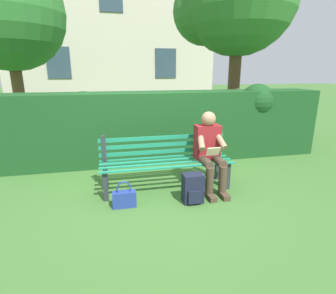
% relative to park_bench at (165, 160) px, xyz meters
% --- Properties ---
extents(ground, '(60.00, 60.00, 0.00)m').
position_rel_park_bench_xyz_m(ground, '(0.00, 0.08, -0.45)').
color(ground, '#3D6B2D').
extents(park_bench, '(1.98, 0.55, 0.84)m').
position_rel_park_bench_xyz_m(park_bench, '(0.00, 0.00, 0.00)').
color(park_bench, '#2D3338').
rests_on(park_bench, ground).
extents(person_seated, '(0.44, 0.73, 1.18)m').
position_rel_park_bench_xyz_m(person_seated, '(-0.64, 0.19, 0.18)').
color(person_seated, maroon).
rests_on(person_seated, ground).
extents(hedge_backdrop, '(6.32, 0.85, 1.51)m').
position_rel_park_bench_xyz_m(hedge_backdrop, '(-0.36, -1.38, 0.27)').
color(hedge_backdrop, '#19471E').
rests_on(hedge_backdrop, ground).
extents(tree, '(2.92, 2.78, 4.88)m').
position_rel_park_bench_xyz_m(tree, '(-2.31, -2.90, 2.97)').
color(tree, brown).
rests_on(tree, ground).
extents(building_facade, '(8.65, 3.07, 7.38)m').
position_rel_park_bench_xyz_m(building_facade, '(0.48, -9.42, 3.25)').
color(building_facade, beige).
rests_on(building_facade, ground).
extents(backpack, '(0.28, 0.27, 0.41)m').
position_rel_park_bench_xyz_m(backpack, '(-0.26, 0.58, -0.25)').
color(backpack, '#191E33').
rests_on(backpack, ground).
extents(handbag, '(0.31, 0.12, 0.37)m').
position_rel_park_bench_xyz_m(handbag, '(0.67, 0.52, -0.32)').
color(handbag, navy).
rests_on(handbag, ground).
extents(tree_far, '(2.98, 2.84, 4.57)m').
position_rel_park_bench_xyz_m(tree_far, '(3.29, -4.32, 2.65)').
color(tree_far, brown).
rests_on(tree_far, ground).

